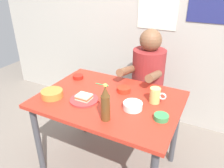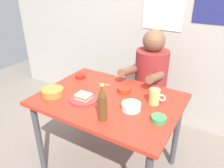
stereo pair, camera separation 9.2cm
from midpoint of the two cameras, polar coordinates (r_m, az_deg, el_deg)
name	(u,v)px [view 2 (the right image)]	position (r m, az deg, el deg)	size (l,w,h in m)	color
ground_plane	(109,166)	(2.19, 0.57, -20.66)	(6.00, 6.00, 0.00)	slate
wall_back	(161,8)	(2.48, 13.70, 18.72)	(4.40, 0.09, 2.60)	#ADA89E
dining_table	(109,108)	(1.77, 0.66, -6.26)	(1.10, 0.80, 0.74)	#B72D1E
stool	(148,107)	(2.38, 10.56, -5.86)	(0.34, 0.34, 0.45)	#4C4C51
person_seated	(151,71)	(2.18, 11.35, 3.31)	(0.33, 0.56, 0.72)	maroon
plate_orange	(84,99)	(1.70, -5.87, -3.92)	(0.22, 0.22, 0.01)	red
sandwich	(84,96)	(1.69, -5.91, -3.19)	(0.11, 0.09, 0.04)	beige
beer_mug	(155,97)	(1.66, 12.66, -3.25)	(0.13, 0.08, 0.12)	#D1BC66
beer_bottle	(102,104)	(1.42, -0.65, -5.25)	(0.06, 0.06, 0.26)	#593819
dip_bowl_green	(159,119)	(1.50, 13.83, -8.79)	(0.10, 0.10, 0.03)	#388C4C
sambal_bowl_red	(80,76)	(2.07, -7.00, 2.11)	(0.10, 0.10, 0.03)	#B21E14
soup_bowl_orange	(53,92)	(1.80, -13.78, -1.99)	(0.17, 0.17, 0.05)	orange
sauce_bowl_chili	(124,90)	(1.80, 4.65, -1.51)	(0.11, 0.11, 0.04)	red
rice_bowl_white	(131,106)	(1.58, 6.69, -5.78)	(0.14, 0.14, 0.05)	silver
spoon	(106,85)	(1.91, -0.32, -0.27)	(0.13, 0.02, 0.01)	#26A559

